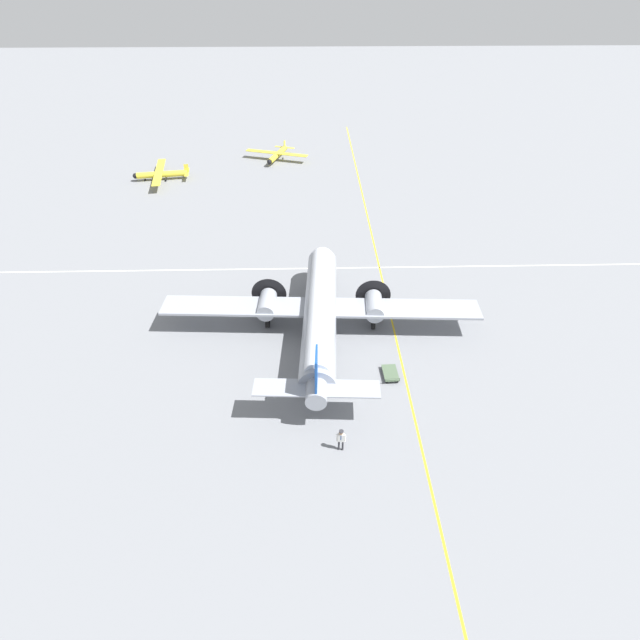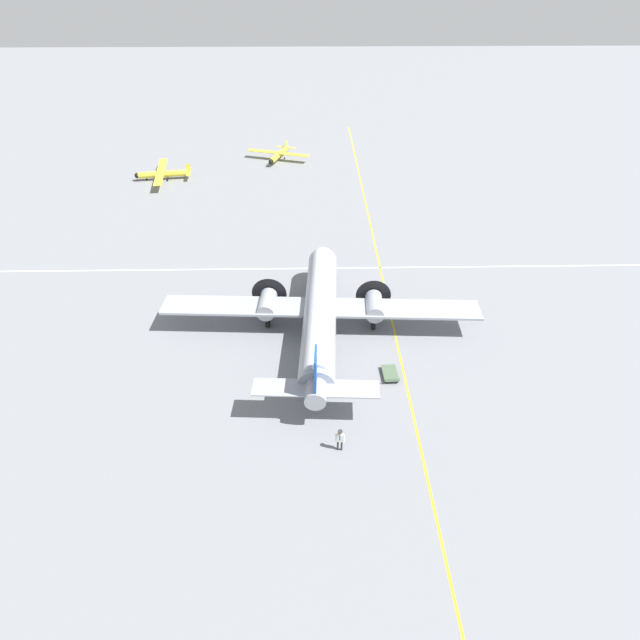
% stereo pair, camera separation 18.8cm
% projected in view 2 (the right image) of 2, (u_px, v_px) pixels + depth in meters
% --- Properties ---
extents(ground_plane, '(300.00, 300.00, 0.00)m').
position_uv_depth(ground_plane, '(320.00, 336.00, 41.64)').
color(ground_plane, slate).
extents(apron_line_eastwest, '(120.00, 0.16, 0.01)m').
position_uv_depth(apron_line_eastwest, '(395.00, 335.00, 41.74)').
color(apron_line_eastwest, gold).
rests_on(apron_line_eastwest, ground_plane).
extents(apron_line_northsouth, '(0.16, 120.00, 0.01)m').
position_uv_depth(apron_line_northsouth, '(318.00, 268.00, 50.42)').
color(apron_line_northsouth, silver).
rests_on(apron_line_northsouth, ground_plane).
extents(airliner_main, '(19.71, 26.46, 5.87)m').
position_uv_depth(airliner_main, '(320.00, 309.00, 40.45)').
color(airliner_main, '#9399A3').
rests_on(airliner_main, ground_plane).
extents(crew_foreground, '(0.34, 0.61, 1.80)m').
position_uv_depth(crew_foreground, '(340.00, 438.00, 31.59)').
color(crew_foreground, '#2D2D33').
rests_on(crew_foreground, ground_plane).
extents(suitcase_near_door, '(0.35, 0.17, 0.61)m').
position_uv_depth(suitcase_near_door, '(356.00, 387.00, 36.47)').
color(suitcase_near_door, '#232328').
rests_on(suitcase_near_door, ground_plane).
extents(suitcase_upright_spare, '(0.45, 0.19, 0.58)m').
position_uv_depth(suitcase_upright_spare, '(364.00, 387.00, 36.50)').
color(suitcase_upright_spare, '#47331E').
rests_on(suitcase_upright_spare, ground_plane).
extents(baggage_cart, '(1.92, 1.18, 0.56)m').
position_uv_depth(baggage_cart, '(390.00, 373.00, 37.62)').
color(baggage_cart, '#4C6047').
rests_on(baggage_cart, ground_plane).
extents(light_aircraft_distant, '(7.32, 9.55, 1.89)m').
position_uv_depth(light_aircraft_distant, '(279.00, 155.00, 75.49)').
color(light_aircraft_distant, yellow).
rests_on(light_aircraft_distant, ground_plane).
extents(light_aircraft_taxiing, '(10.35, 7.76, 1.99)m').
position_uv_depth(light_aircraft_taxiing, '(162.00, 174.00, 69.09)').
color(light_aircraft_taxiing, yellow).
rests_on(light_aircraft_taxiing, ground_plane).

